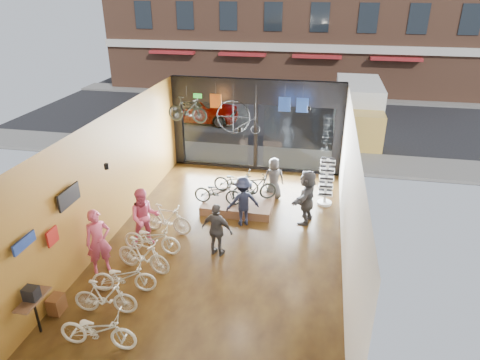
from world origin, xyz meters
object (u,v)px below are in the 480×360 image
(display_platform, at_px, (239,203))
(display_bike_mid, at_px, (255,188))
(customer_2, at_px, (217,230))
(penny_farthing, at_px, (240,118))
(floor_bike_4, at_px, (152,238))
(customer_5, at_px, (307,197))
(display_bike_left, at_px, (218,192))
(sunglasses_rack, at_px, (326,182))
(floor_bike_5, at_px, (167,219))
(display_bike_right, at_px, (236,182))
(floor_bike_2, at_px, (124,277))
(hung_bike, at_px, (187,110))
(floor_bike_3, at_px, (143,255))
(customer_0, at_px, (98,241))
(customer_4, at_px, (274,179))
(floor_bike_1, at_px, (105,297))
(floor_bike_0, at_px, (98,330))
(street_car, at_px, (196,108))
(customer_3, at_px, (243,201))
(customer_1, at_px, (145,218))
(box_truck, at_px, (358,112))

(display_platform, distance_m, display_bike_mid, 0.83)
(customer_2, distance_m, penny_farthing, 5.67)
(floor_bike_4, distance_m, customer_5, 5.08)
(display_bike_left, xyz_separation_m, sunglasses_rack, (3.61, 1.24, 0.14))
(floor_bike_5, bearing_deg, display_bike_right, -27.65)
(floor_bike_2, distance_m, hung_bike, 7.22)
(floor_bike_3, distance_m, display_bike_mid, 4.79)
(floor_bike_4, height_order, penny_farthing, penny_farthing)
(customer_5, relative_size, sunglasses_rack, 1.05)
(customer_0, distance_m, customer_5, 6.53)
(display_bike_mid, relative_size, customer_4, 1.01)
(floor_bike_1, relative_size, customer_4, 0.98)
(floor_bike_2, height_order, floor_bike_4, floor_bike_4)
(floor_bike_0, distance_m, customer_0, 2.86)
(customer_2, distance_m, customer_4, 4.06)
(display_bike_mid, distance_m, hung_bike, 3.95)
(floor_bike_2, relative_size, customer_2, 1.01)
(sunglasses_rack, bearing_deg, customer_2, -116.17)
(floor_bike_3, height_order, floor_bike_4, floor_bike_3)
(floor_bike_4, xyz_separation_m, sunglasses_rack, (4.92, 4.01, 0.41))
(street_car, distance_m, floor_bike_2, 14.77)
(street_car, distance_m, floor_bike_1, 15.57)
(customer_3, bearing_deg, floor_bike_1, 36.44)
(customer_3, bearing_deg, floor_bike_4, 15.74)
(floor_bike_1, relative_size, customer_1, 0.84)
(display_platform, height_order, customer_5, customer_5)
(floor_bike_4, distance_m, penny_farthing, 6.19)
(customer_1, bearing_deg, box_truck, 30.96)
(floor_bike_0, height_order, customer_1, customer_1)
(penny_farthing, bearing_deg, display_bike_mid, -67.87)
(floor_bike_5, relative_size, customer_5, 0.89)
(floor_bike_3, relative_size, display_platform, 0.69)
(display_bike_left, bearing_deg, customer_3, -124.30)
(sunglasses_rack, xyz_separation_m, penny_farthing, (-3.39, 1.64, 1.63))
(display_bike_mid, xyz_separation_m, hung_bike, (-2.85, 1.71, 2.15))
(floor_bike_0, height_order, customer_3, customer_3)
(floor_bike_5, relative_size, customer_4, 1.04)
(display_bike_right, distance_m, customer_3, 1.73)
(customer_4, distance_m, penny_farthing, 2.75)
(display_bike_mid, relative_size, customer_5, 0.86)
(display_bike_mid, height_order, customer_1, customer_1)
(display_platform, relative_size, customer_2, 1.47)
(floor_bike_1, distance_m, display_bike_left, 5.59)
(display_platform, xyz_separation_m, customer_4, (1.10, 0.93, 0.63))
(floor_bike_1, height_order, floor_bike_5, floor_bike_5)
(floor_bike_3, xyz_separation_m, customer_5, (4.20, 3.54, 0.42))
(street_car, bearing_deg, customer_5, -146.34)
(street_car, distance_m, customer_1, 12.60)
(display_bike_mid, height_order, customer_5, customer_5)
(floor_bike_5, xyz_separation_m, hung_bike, (-0.42, 3.86, 2.44))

